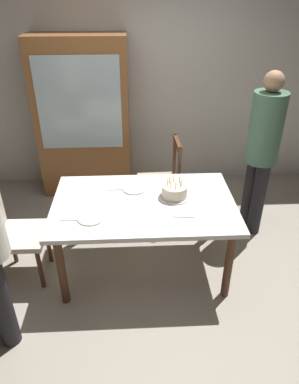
{
  "coord_description": "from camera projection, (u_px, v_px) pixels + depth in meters",
  "views": [
    {
      "loc": [
        -0.08,
        -2.6,
        2.39
      ],
      "look_at": [
        0.05,
        0.0,
        0.83
      ],
      "focal_mm": 33.23,
      "sensor_mm": 36.0,
      "label": 1
    }
  ],
  "objects": [
    {
      "name": "chair_upholstered",
      "position": [
        9.0,
        228.0,
        3.09
      ],
      "size": [
        0.45,
        0.45,
        0.95
      ],
      "color": "beige",
      "rests_on": "ground"
    },
    {
      "name": "person_guest",
      "position": [
        262.0,
        147.0,
        3.49
      ],
      "size": [
        0.32,
        0.32,
        1.71
      ],
      "color": "#262328",
      "rests_on": "ground"
    },
    {
      "name": "fork_far_side",
      "position": [
        117.0,
        189.0,
        3.26
      ],
      "size": [
        0.18,
        0.06,
        0.01
      ],
      "primitive_type": "cube",
      "rotation": [
        0.0,
        0.0,
        0.23
      ],
      "color": "silver",
      "rests_on": "dining_table"
    },
    {
      "name": "plate_far_side",
      "position": [
        134.0,
        189.0,
        3.27
      ],
      "size": [
        0.22,
        0.22,
        0.01
      ],
      "primitive_type": "cylinder",
      "color": "silver",
      "rests_on": "dining_table"
    },
    {
      "name": "fork_near_guest",
      "position": [
        184.0,
        217.0,
        2.88
      ],
      "size": [
        0.18,
        0.04,
        0.01
      ],
      "primitive_type": "cube",
      "rotation": [
        0.0,
        0.0,
        -0.12
      ],
      "color": "silver",
      "rests_on": "dining_table"
    },
    {
      "name": "dining_table",
      "position": [
        144.0,
        210.0,
        3.13
      ],
      "size": [
        1.58,
        1.0,
        0.73
      ],
      "color": "white",
      "rests_on": "ground"
    },
    {
      "name": "plate_near_celebrant",
      "position": [
        91.0,
        218.0,
        2.87
      ],
      "size": [
        0.22,
        0.22,
        0.01
      ],
      "primitive_type": "cylinder",
      "color": "silver",
      "rests_on": "dining_table"
    },
    {
      "name": "fork_near_celebrant",
      "position": [
        71.0,
        220.0,
        2.85
      ],
      "size": [
        0.18,
        0.02,
        0.01
      ],
      "primitive_type": "cube",
      "rotation": [
        0.0,
        0.0,
        -0.03
      ],
      "color": "silver",
      "rests_on": "dining_table"
    },
    {
      "name": "chair_spindle_back",
      "position": [
        161.0,
        183.0,
        3.94
      ],
      "size": [
        0.45,
        0.45,
        0.95
      ],
      "color": "tan",
      "rests_on": "ground"
    },
    {
      "name": "china_cabinet",
      "position": [
        83.0,
        119.0,
        4.28
      ],
      "size": [
        1.1,
        0.45,
        1.9
      ],
      "color": "brown",
      "rests_on": "ground"
    },
    {
      "name": "birthday_cake",
      "position": [
        174.0,
        191.0,
        3.13
      ],
      "size": [
        0.28,
        0.28,
        0.18
      ],
      "color": "silver",
      "rests_on": "dining_table"
    },
    {
      "name": "ground",
      "position": [
        144.0,
        265.0,
        3.46
      ],
      "size": [
        6.4,
        6.4,
        0.0
      ],
      "primitive_type": "plane",
      "color": "#9E9384"
    },
    {
      "name": "back_wall",
      "position": [
        138.0,
        83.0,
        4.38
      ],
      "size": [
        6.4,
        0.1,
        2.6
      ],
      "primitive_type": "cube",
      "color": "beige",
      "rests_on": "ground"
    }
  ]
}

